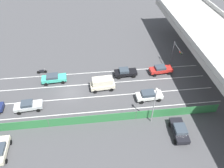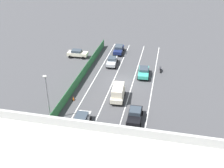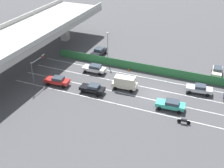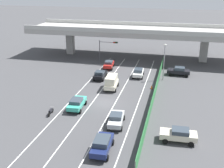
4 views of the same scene
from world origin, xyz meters
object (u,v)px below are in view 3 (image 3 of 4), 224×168
car_sedan_silver (199,89)px  motorcycle (184,121)px  traffic_light (37,66)px  car_sedan_red (57,80)px  parked_sedan_cream (217,71)px  parked_sedan_dark (99,52)px  car_van_cream (125,82)px  car_hatchback_white (94,68)px  car_taxi_teal (171,104)px  traffic_cone (129,69)px  street_lamp (108,45)px  car_sedan_black (93,88)px

car_sedan_silver → motorcycle: 9.55m
traffic_light → motorcycle: bearing=-92.7°
car_sedan_red → parked_sedan_cream: parked_sedan_cream is taller
parked_sedan_dark → car_van_cream: bearing=-137.5°
car_hatchback_white → traffic_light: (-8.19, 7.03, 2.86)m
car_sedan_red → car_van_cream: bearing=-74.0°
parked_sedan_cream → traffic_light: (-16.17, 29.13, 2.85)m
parked_sedan_cream → car_taxi_teal: bearing=158.6°
car_sedan_silver → motorcycle: car_sedan_silver is taller
traffic_cone → parked_sedan_cream: bearing=-73.5°
motorcycle → street_lamp: bearing=52.2°
car_taxi_teal → parked_sedan_dark: size_ratio=1.04×
car_hatchback_white → parked_sedan_dark: parked_sedan_dark is taller
motorcycle → street_lamp: (14.18, 18.30, 3.69)m
car_van_cream → parked_sedan_dark: size_ratio=1.00×
car_sedan_black → motorcycle: bearing=-99.1°
car_hatchback_white → traffic_cone: size_ratio=6.50×
car_hatchback_white → traffic_cone: (3.20, -5.94, -0.58)m
parked_sedan_cream → traffic_cone: size_ratio=6.14×
car_sedan_black → street_lamp: 12.24m
car_taxi_teal → street_lamp: (11.30, 15.66, 3.26)m
car_sedan_red → parked_sedan_cream: bearing=-60.4°
parked_sedan_cream → parked_sedan_dark: (-0.41, 24.67, 0.01)m
car_sedan_black → motorcycle: size_ratio=2.21×
car_sedan_black → traffic_cone: bearing=-16.7°
car_sedan_silver → car_van_cream: bearing=106.4°
car_sedan_red → traffic_cone: car_sedan_red is taller
car_hatchback_white → motorcycle: 21.27m
car_hatchback_white → traffic_light: bearing=139.4°
motorcycle → car_sedan_silver: bearing=-4.9°
car_van_cream → car_sedan_black: car_van_cream is taller
car_sedan_silver → traffic_light: traffic_light is taller
traffic_light → street_lamp: size_ratio=0.77×
car_sedan_silver → car_sedan_black: (-6.91, 16.93, -0.00)m
traffic_light → car_taxi_teal: bearing=-85.9°
parked_sedan_dark → street_lamp: bearing=-130.0°
parked_sedan_cream → car_sedan_red: bearing=119.6°
traffic_light → traffic_cone: size_ratio=7.55×
car_sedan_red → street_lamp: street_lamp is taller
parked_sedan_cream → traffic_light: 33.44m
car_sedan_silver → parked_sedan_dark: 23.66m
traffic_cone → car_sedan_red: bearing=135.1°
car_sedan_black → traffic_light: traffic_light is taller
car_hatchback_white → traffic_light: 11.16m
car_taxi_teal → motorcycle: bearing=-137.5°
car_van_cream → traffic_light: bearing=107.8°
car_van_cream → parked_sedan_cream: 18.52m
motorcycle → traffic_light: bearing=87.3°
motorcycle → traffic_light: (1.22, 26.10, 3.30)m
street_lamp → traffic_cone: bearing=-107.0°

